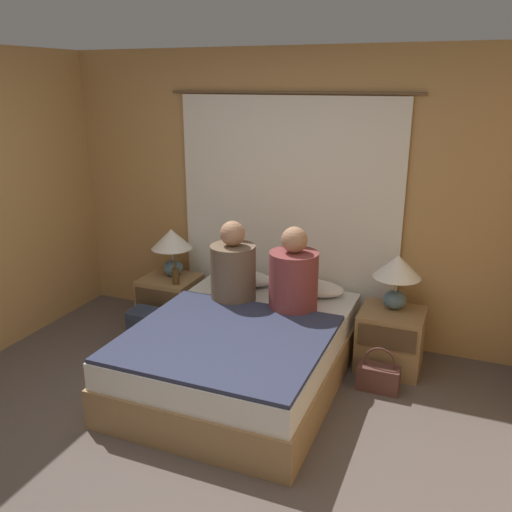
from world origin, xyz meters
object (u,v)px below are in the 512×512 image
nightstand_right (390,339)px  pillow_left (243,278)px  lamp_left (172,244)px  backpack_on_floor (147,327)px  lamp_right (397,272)px  person_left_in_bed (233,269)px  pillow_right (312,288)px  person_right_in_bed (294,277)px  bed (242,353)px  handbag_on_floor (378,377)px  nightstand_left (171,302)px  beer_bottle_on_left_stand (176,276)px

nightstand_right → pillow_left: 1.37m
lamp_left → backpack_on_floor: lamp_left is taller
lamp_right → person_left_in_bed: person_left_in_bed is taller
lamp_left → pillow_right: size_ratio=0.81×
nightstand_right → person_right_in_bed: bearing=-161.8°
bed → pillow_left: pillow_left is taller
lamp_left → person_right_in_bed: 1.33m
pillow_left → pillow_right: 0.64m
nightstand_right → handbag_on_floor: (-0.02, -0.38, -0.14)m
nightstand_right → pillow_left: (-1.34, 0.12, 0.30)m
person_right_in_bed → nightstand_left: bearing=169.1°
bed → lamp_left: bearing=144.5°
lamp_right → beer_bottle_on_left_stand: bearing=-174.3°
nightstand_right → beer_bottle_on_left_stand: (-1.89, -0.12, 0.32)m
pillow_right → person_right_in_bed: 0.42m
pillow_right → person_left_in_bed: (-0.57, -0.36, 0.21)m
bed → nightstand_left: nightstand_left is taller
bed → nightstand_right: (1.02, 0.65, 0.01)m
lamp_right → person_left_in_bed: (-1.27, -0.32, -0.04)m
nightstand_right → pillow_right: pillow_right is taller
nightstand_left → lamp_right: bearing=2.0°
nightstand_right → handbag_on_floor: bearing=-92.7°
pillow_left → person_right_in_bed: (0.59, -0.36, 0.21)m
backpack_on_floor → person_right_in_bed: bearing=9.5°
bed → person_right_in_bed: 0.71m
handbag_on_floor → lamp_left: bearing=167.4°
pillow_right → person_left_in_bed: person_left_in_bed is taller
bed → person_left_in_bed: person_left_in_bed is taller
bed → nightstand_right: nightstand_right is taller
bed → person_right_in_bed: bearing=56.6°
bed → person_left_in_bed: bearing=121.8°
pillow_left → backpack_on_floor: 0.94m
pillow_right → beer_bottle_on_left_stand: bearing=-168.9°
person_left_in_bed → backpack_on_floor: person_left_in_bed is taller
lamp_right → pillow_left: lamp_right is taller
handbag_on_floor → nightstand_right: bearing=87.3°
pillow_left → handbag_on_floor: size_ratio=1.58×
person_right_in_bed → lamp_right: bearing=23.1°
pillow_left → person_left_in_bed: person_left_in_bed is taller
person_right_in_bed → pillow_right: bearing=82.1°
person_left_in_bed → handbag_on_floor: size_ratio=1.92×
pillow_left → pillow_right: same height
beer_bottle_on_left_stand → handbag_on_floor: beer_bottle_on_left_stand is taller
backpack_on_floor → pillow_left: bearing=40.9°
backpack_on_floor → handbag_on_floor: (1.98, 0.08, -0.09)m
backpack_on_floor → handbag_on_floor: bearing=2.2°
nightstand_left → person_right_in_bed: 1.41m
lamp_left → lamp_right: same height
bed → person_right_in_bed: (0.27, 0.41, 0.52)m
pillow_right → person_right_in_bed: bearing=-97.9°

